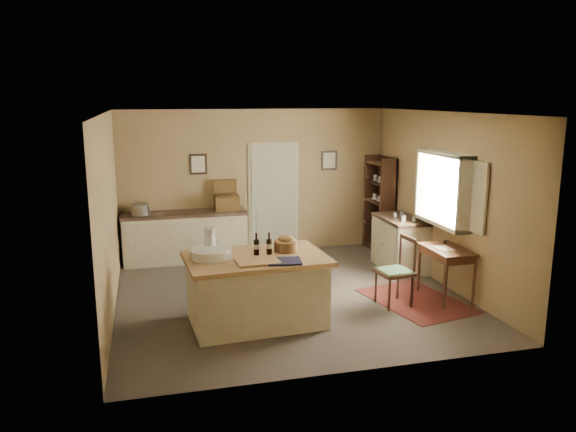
% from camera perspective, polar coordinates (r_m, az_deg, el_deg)
% --- Properties ---
extents(ground, '(5.00, 5.00, 0.00)m').
position_cam_1_polar(ground, '(8.52, 0.02, -8.02)').
color(ground, '#53473F').
rests_on(ground, ground).
extents(wall_back, '(5.00, 0.10, 2.70)m').
position_cam_1_polar(wall_back, '(10.56, -3.37, 3.46)').
color(wall_back, '#997C50').
rests_on(wall_back, ground).
extents(wall_front, '(5.00, 0.10, 2.70)m').
position_cam_1_polar(wall_front, '(5.83, 6.17, -3.67)').
color(wall_front, '#997C50').
rests_on(wall_front, ground).
extents(wall_left, '(0.10, 5.00, 2.70)m').
position_cam_1_polar(wall_left, '(7.92, -17.77, 0.02)').
color(wall_left, '#997C50').
rests_on(wall_left, ground).
extents(wall_right, '(0.10, 5.00, 2.70)m').
position_cam_1_polar(wall_right, '(9.09, 15.47, 1.65)').
color(wall_right, '#997C50').
rests_on(wall_right, ground).
extents(ceiling, '(5.00, 5.00, 0.00)m').
position_cam_1_polar(ceiling, '(8.00, 0.02, 10.46)').
color(ceiling, silver).
rests_on(ceiling, wall_back).
extents(door, '(0.97, 0.06, 2.11)m').
position_cam_1_polar(door, '(10.65, -1.47, 1.94)').
color(door, '#A8AA8F').
rests_on(door, ground).
extents(framed_prints, '(2.82, 0.02, 0.38)m').
position_cam_1_polar(framed_prints, '(10.53, -2.30, 5.48)').
color(framed_prints, black).
rests_on(framed_prints, ground).
extents(window, '(0.25, 1.99, 1.12)m').
position_cam_1_polar(window, '(8.85, 15.75, 2.68)').
color(window, beige).
rests_on(window, ground).
extents(work_island, '(1.86, 1.28, 1.20)m').
position_cam_1_polar(work_island, '(7.38, -3.31, -7.30)').
color(work_island, beige).
rests_on(work_island, ground).
extents(sideboard, '(2.21, 0.63, 1.18)m').
position_cam_1_polar(sideboard, '(10.26, -10.35, -1.91)').
color(sideboard, beige).
rests_on(sideboard, ground).
extents(rug, '(1.41, 1.79, 0.01)m').
position_cam_1_polar(rug, '(8.49, 12.91, -8.38)').
color(rug, '#521613').
rests_on(rug, ground).
extents(writing_desk, '(0.53, 0.86, 0.82)m').
position_cam_1_polar(writing_desk, '(8.50, 15.82, -3.82)').
color(writing_desk, '#3D2013').
rests_on(writing_desk, ground).
extents(desk_chair, '(0.51, 0.51, 0.97)m').
position_cam_1_polar(desk_chair, '(8.11, 10.75, -5.64)').
color(desk_chair, '#321C13').
rests_on(desk_chair, ground).
extents(right_cabinet, '(0.63, 1.14, 0.99)m').
position_cam_1_polar(right_cabinet, '(9.85, 11.31, -2.68)').
color(right_cabinet, beige).
rests_on(right_cabinet, ground).
extents(shelving_unit, '(0.31, 0.82, 1.82)m').
position_cam_1_polar(shelving_unit, '(10.86, 9.44, 1.19)').
color(shelving_unit, '#321C13').
rests_on(shelving_unit, ground).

